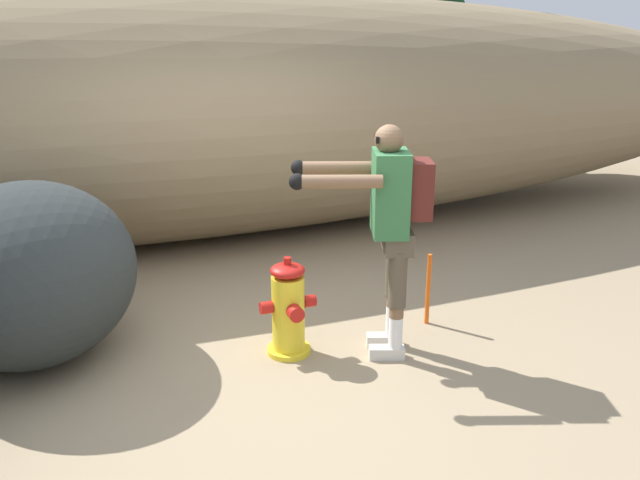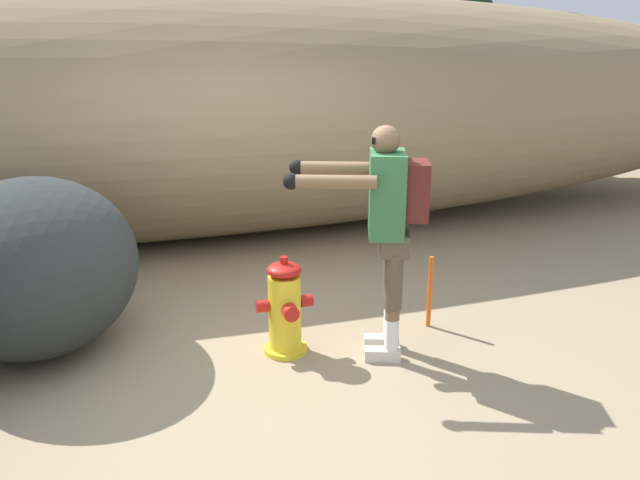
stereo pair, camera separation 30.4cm
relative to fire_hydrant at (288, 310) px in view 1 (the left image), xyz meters
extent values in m
cube|color=#998466|center=(-0.11, -0.07, -0.37)|extent=(56.00, 56.00, 0.04)
ellipsoid|color=#897556|center=(-0.11, 3.24, 1.01)|extent=(17.04, 3.20, 2.72)
cylinder|color=yellow|center=(0.00, 0.00, -0.33)|extent=(0.33, 0.33, 0.04)
cylinder|color=yellow|center=(0.00, 0.00, -0.02)|extent=(0.24, 0.24, 0.57)
ellipsoid|color=red|center=(0.00, 0.00, 0.31)|extent=(0.25, 0.25, 0.10)
cylinder|color=red|center=(0.00, 0.00, 0.38)|extent=(0.06, 0.06, 0.05)
cylinder|color=red|center=(-0.17, 0.00, 0.04)|extent=(0.09, 0.09, 0.09)
cylinder|color=red|center=(0.17, 0.00, 0.04)|extent=(0.09, 0.09, 0.09)
cylinder|color=red|center=(0.00, -0.16, 0.04)|extent=(0.11, 0.09, 0.11)
cube|color=beige|center=(0.64, -0.34, -0.30)|extent=(0.28, 0.18, 0.09)
cylinder|color=white|center=(0.70, -0.36, -0.14)|extent=(0.10, 0.10, 0.24)
cylinder|color=brown|center=(0.70, -0.36, 0.03)|extent=(0.10, 0.10, 0.09)
cylinder|color=brown|center=(0.70, -0.36, 0.28)|extent=(0.13, 0.13, 0.42)
cube|color=beige|center=(0.71, -0.15, -0.30)|extent=(0.28, 0.18, 0.09)
cylinder|color=white|center=(0.77, -0.18, -0.14)|extent=(0.10, 0.10, 0.24)
cylinder|color=brown|center=(0.77, -0.18, 0.03)|extent=(0.10, 0.10, 0.09)
cylinder|color=brown|center=(0.77, -0.18, 0.28)|extent=(0.13, 0.13, 0.42)
cube|color=brown|center=(0.73, -0.27, 0.54)|extent=(0.30, 0.37, 0.16)
cube|color=#336B3D|center=(0.68, -0.25, 0.88)|extent=(0.35, 0.42, 0.59)
cube|color=#511E19|center=(0.86, -0.32, 0.91)|extent=(0.25, 0.32, 0.40)
sphere|color=brown|center=(0.66, -0.24, 1.25)|extent=(0.20, 0.20, 0.20)
cube|color=black|center=(0.58, -0.21, 1.26)|extent=(0.07, 0.15, 0.04)
cylinder|color=brown|center=(0.25, -0.32, 1.01)|extent=(0.57, 0.29, 0.09)
sphere|color=black|center=(0.00, -0.23, 1.01)|extent=(0.11, 0.11, 0.11)
cylinder|color=brown|center=(0.41, 0.09, 1.01)|extent=(0.57, 0.29, 0.09)
sphere|color=black|center=(0.15, 0.18, 1.01)|extent=(0.11, 0.11, 0.11)
ellipsoid|color=#282D2D|center=(-1.72, 0.61, 0.31)|extent=(1.97, 2.04, 1.31)
cylinder|color=#47331E|center=(-0.91, 7.09, 0.26)|extent=(0.27, 0.27, 1.22)
cylinder|color=#47331E|center=(0.30, 7.41, 0.51)|extent=(0.23, 0.23, 1.71)
cylinder|color=#47331E|center=(2.33, 6.02, 0.30)|extent=(0.27, 0.27, 1.30)
cylinder|color=#47331E|center=(4.25, 6.06, 0.31)|extent=(0.36, 0.36, 1.31)
cylinder|color=#E55914|center=(1.22, 0.07, -0.05)|extent=(0.04, 0.04, 0.60)
camera|label=1|loc=(-1.36, -4.15, 1.99)|focal=36.54mm
camera|label=2|loc=(-1.07, -4.26, 1.99)|focal=36.54mm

